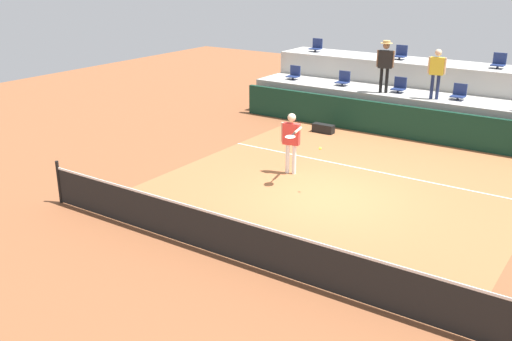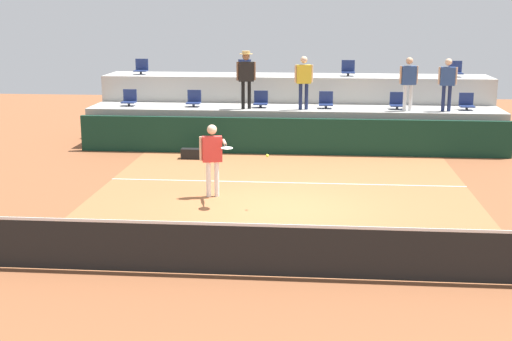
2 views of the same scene
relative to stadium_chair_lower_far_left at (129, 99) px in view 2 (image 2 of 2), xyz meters
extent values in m
plane|color=brown|center=(5.30, -7.23, -1.46)|extent=(40.00, 40.00, 0.00)
cube|color=#A36038|center=(5.30, -6.23, -1.46)|extent=(9.00, 10.00, 0.01)
cube|color=silver|center=(5.30, -4.83, -1.46)|extent=(9.00, 0.06, 0.00)
cube|color=black|center=(5.30, -11.23, -1.01)|extent=(10.40, 0.01, 0.87)
cube|color=white|center=(5.30, -11.23, -0.57)|extent=(10.40, 0.02, 0.05)
cube|color=#0F3323|center=(5.30, -1.23, -0.91)|extent=(13.00, 0.16, 1.10)
cube|color=#ADAAA3|center=(5.30, 0.07, -0.84)|extent=(13.00, 1.80, 1.25)
cube|color=#ADAAA3|center=(5.30, 1.87, -0.41)|extent=(13.00, 1.80, 2.10)
cylinder|color=#2D2D33|center=(0.00, -0.08, -0.16)|extent=(0.08, 0.08, 0.10)
cube|color=navy|center=(0.00, -0.08, -0.09)|extent=(0.44, 0.40, 0.04)
cube|color=navy|center=(0.00, 0.10, 0.12)|extent=(0.44, 0.04, 0.38)
cylinder|color=#2D2D33|center=(2.11, -0.08, -0.16)|extent=(0.08, 0.08, 0.10)
cube|color=navy|center=(2.11, -0.08, -0.09)|extent=(0.44, 0.40, 0.04)
cube|color=navy|center=(2.11, 0.10, 0.12)|extent=(0.44, 0.04, 0.38)
cylinder|color=#2D2D33|center=(4.26, -0.08, -0.16)|extent=(0.08, 0.08, 0.10)
cube|color=navy|center=(4.26, -0.08, -0.09)|extent=(0.44, 0.40, 0.04)
cube|color=navy|center=(4.26, 0.10, 0.12)|extent=(0.44, 0.04, 0.38)
cylinder|color=#2D2D33|center=(6.32, -0.08, -0.16)|extent=(0.08, 0.08, 0.10)
cube|color=navy|center=(6.32, -0.08, -0.09)|extent=(0.44, 0.40, 0.04)
cube|color=navy|center=(6.32, 0.10, 0.12)|extent=(0.44, 0.04, 0.38)
cylinder|color=#2D2D33|center=(8.53, -0.08, -0.16)|extent=(0.08, 0.08, 0.10)
cube|color=navy|center=(8.53, -0.08, -0.09)|extent=(0.44, 0.40, 0.04)
cube|color=navy|center=(8.53, 0.10, 0.12)|extent=(0.44, 0.04, 0.38)
cylinder|color=#2D2D33|center=(10.65, -0.08, -0.16)|extent=(0.08, 0.08, 0.10)
cube|color=navy|center=(10.65, -0.08, -0.09)|extent=(0.44, 0.40, 0.04)
cube|color=navy|center=(10.65, 0.10, 0.12)|extent=(0.44, 0.04, 0.38)
cylinder|color=#2D2D33|center=(-0.03, 1.72, 0.69)|extent=(0.08, 0.08, 0.10)
cube|color=navy|center=(-0.03, 1.72, 0.76)|extent=(0.44, 0.40, 0.04)
cube|color=navy|center=(-0.03, 1.90, 0.97)|extent=(0.44, 0.04, 0.38)
cylinder|color=#2D2D33|center=(3.55, 1.72, 0.69)|extent=(0.08, 0.08, 0.10)
cube|color=navy|center=(3.55, 1.72, 0.76)|extent=(0.44, 0.40, 0.04)
cube|color=navy|center=(3.55, 1.90, 0.97)|extent=(0.44, 0.04, 0.38)
cylinder|color=#2D2D33|center=(7.06, 1.72, 0.69)|extent=(0.08, 0.08, 0.10)
cube|color=navy|center=(7.06, 1.72, 0.76)|extent=(0.44, 0.40, 0.04)
cube|color=navy|center=(7.06, 1.90, 0.97)|extent=(0.44, 0.04, 0.38)
cylinder|color=#2D2D33|center=(10.59, 1.72, 0.69)|extent=(0.08, 0.08, 0.10)
cube|color=navy|center=(10.59, 1.72, 0.76)|extent=(0.44, 0.40, 0.04)
cube|color=navy|center=(10.59, 1.90, 0.97)|extent=(0.44, 0.04, 0.38)
cylinder|color=white|center=(3.56, -6.32, -1.04)|extent=(0.13, 0.13, 0.84)
cylinder|color=white|center=(3.75, -6.28, -1.04)|extent=(0.13, 0.13, 0.84)
cube|color=red|center=(3.66, -6.30, -0.32)|extent=(0.48, 0.28, 0.60)
sphere|color=beige|center=(3.66, -6.30, 0.13)|extent=(0.27, 0.27, 0.23)
cylinder|color=beige|center=(3.40, -6.36, -0.31)|extent=(0.08, 0.08, 0.56)
cylinder|color=beige|center=(3.97, -6.50, -0.13)|extent=(0.19, 0.54, 0.07)
cylinder|color=black|center=(4.05, -6.86, -0.13)|extent=(0.09, 0.26, 0.04)
ellipsoid|color=silver|center=(4.11, -7.13, -0.13)|extent=(0.32, 0.37, 0.03)
cylinder|color=black|center=(3.74, -0.40, 0.21)|extent=(0.13, 0.13, 0.85)
cylinder|color=black|center=(3.93, -0.36, 0.21)|extent=(0.13, 0.13, 0.85)
cube|color=black|center=(3.83, -0.38, 0.94)|extent=(0.49, 0.27, 0.60)
sphere|color=#846047|center=(3.83, -0.38, 1.41)|extent=(0.27, 0.27, 0.23)
cylinder|color=#846047|center=(3.57, -0.44, 0.96)|extent=(0.08, 0.08, 0.57)
cylinder|color=#846047|center=(4.09, -0.33, 0.96)|extent=(0.08, 0.08, 0.57)
cylinder|color=tan|center=(3.83, -0.38, 1.49)|extent=(0.49, 0.49, 0.01)
cylinder|color=tan|center=(3.83, -0.38, 1.53)|extent=(0.29, 0.29, 0.09)
cylinder|color=navy|center=(5.53, -0.40, 0.19)|extent=(0.13, 0.13, 0.81)
cylinder|color=navy|center=(5.71, -0.37, 0.19)|extent=(0.13, 0.13, 0.81)
cube|color=yellow|center=(5.62, -0.38, 0.88)|extent=(0.46, 0.25, 0.57)
sphere|color=beige|center=(5.62, -0.38, 1.32)|extent=(0.25, 0.25, 0.22)
cylinder|color=beige|center=(5.37, -0.43, 0.90)|extent=(0.08, 0.08, 0.54)
cylinder|color=beige|center=(5.87, -0.34, 0.90)|extent=(0.08, 0.08, 0.54)
cylinder|color=white|center=(8.71, -0.40, 0.19)|extent=(0.13, 0.13, 0.80)
cylinder|color=white|center=(8.89, -0.37, 0.19)|extent=(0.13, 0.13, 0.80)
cube|color=#2D4C8C|center=(8.80, -0.38, 0.87)|extent=(0.46, 0.26, 0.57)
sphere|color=tan|center=(8.80, -0.38, 1.31)|extent=(0.26, 0.26, 0.22)
cylinder|color=tan|center=(8.56, -0.43, 0.89)|extent=(0.08, 0.08, 0.53)
cylinder|color=tan|center=(9.05, -0.33, 0.89)|extent=(0.08, 0.08, 0.53)
cylinder|color=navy|center=(9.87, -0.38, 0.18)|extent=(0.12, 0.12, 0.79)
cylinder|color=navy|center=(10.05, -0.39, 0.18)|extent=(0.12, 0.12, 0.79)
cube|color=#2D4C8C|center=(9.96, -0.38, 0.85)|extent=(0.44, 0.21, 0.56)
sphere|color=beige|center=(9.96, -0.38, 1.28)|extent=(0.23, 0.23, 0.21)
cylinder|color=beige|center=(9.71, -0.37, 0.87)|extent=(0.07, 0.07, 0.52)
cylinder|color=beige|center=(10.21, -0.40, 0.87)|extent=(0.07, 0.07, 0.52)
sphere|color=#CCE033|center=(5.00, -7.17, -0.27)|extent=(0.07, 0.07, 0.07)
cube|color=black|center=(2.47, -2.15, -1.31)|extent=(0.76, 0.28, 0.30)
camera|label=1|loc=(11.38, -19.39, 4.06)|focal=40.76mm
camera|label=2|loc=(6.10, -22.04, 2.86)|focal=49.12mm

